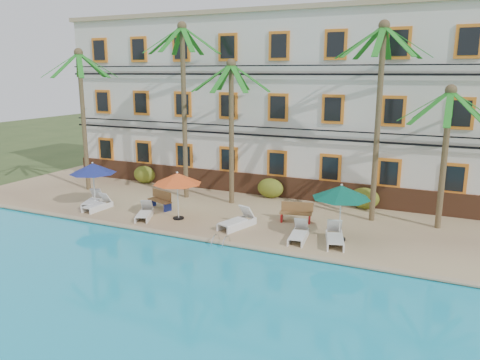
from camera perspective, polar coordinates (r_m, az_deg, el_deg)
The scene contains 25 objects.
ground at distance 21.16m, azimuth -6.02°, elevation -6.68°, with size 100.00×100.00×0.00m, color #384C23.
pool_deck at distance 25.34m, azimuth -0.27°, elevation -2.99°, with size 30.00×12.00×0.25m, color tan.
swimming_pool at distance 16.01m, azimuth -19.25°, elevation -13.72°, with size 26.00×12.00×0.20m, color #1CAFD6.
pool_coping at distance 20.35m, azimuth -7.34°, elevation -6.70°, with size 30.00×0.35×0.06m, color tan.
hotel_building at distance 29.00m, azimuth 3.93°, elevation 9.55°, with size 25.40×6.44×10.22m.
palm_a at distance 28.76m, azimuth -18.69°, elevation 9.10°, with size 4.19×4.19×8.19m.
palm_b at distance 25.61m, azimuth -6.89°, elevation 10.87°, with size 4.19×4.19×9.44m.
palm_c at distance 24.32m, azimuth -1.06°, elevation 8.28°, with size 4.19×4.19×7.53m.
palm_d at distance 22.13m, azimuth 16.64°, elevation 9.59°, with size 4.19×4.19×9.08m.
palm_e at distance 22.16m, azimuth 23.87°, elevation 4.92°, with size 4.19×4.19×6.36m.
shrub_left at distance 30.13m, azimuth -11.57°, elevation 0.66°, with size 1.50×0.90×1.10m, color #1B5618.
shrub_mid at distance 26.11m, azimuth 3.73°, elevation -1.00°, with size 1.50×0.90×1.10m, color #1B5618.
shrub_right at distance 24.81m, azimuth 14.94°, elevation -2.17°, with size 1.50×0.90×1.10m, color #1B5618.
umbrella_blue at distance 25.21m, azimuth -17.51°, elevation 1.34°, with size 2.37×2.37×2.37m.
umbrella_red at distance 22.15m, azimuth -7.65°, elevation 0.16°, with size 2.32×2.32×2.32m.
umbrella_green at distance 19.57m, azimuth 12.25°, elevation -1.46°, with size 2.42×2.42×2.42m.
lounger_a at distance 25.77m, azimuth -17.48°, elevation -2.42°, with size 1.21×1.86×0.83m.
lounger_b at distance 24.96m, azimuth -16.93°, elevation -2.90°, with size 0.68×1.70×0.79m.
lounger_c at distance 22.98m, azimuth -11.55°, elevation -3.95°, with size 1.22×1.78×0.80m.
lounger_d at distance 21.18m, azimuth -0.30°, elevation -5.02°, with size 1.25×2.07×0.92m.
lounger_e at distance 19.80m, azimuth 7.17°, elevation -6.52°, with size 0.84×1.82×0.83m.
lounger_f at distance 19.63m, azimuth 11.47°, elevation -6.80°, with size 1.17×2.00×0.89m.
bench_left at distance 24.37m, azimuth -9.62°, elevation -2.37°, with size 1.57×0.93×0.93m.
bench_right at distance 22.08m, azimuth 6.83°, elevation -3.90°, with size 1.57×0.80×0.93m.
pool_ladder at distance 19.33m, azimuth -2.34°, elevation -7.77°, with size 0.54×0.74×0.74m.
Camera 1 is at (10.27, -17.08, 7.10)m, focal length 35.00 mm.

